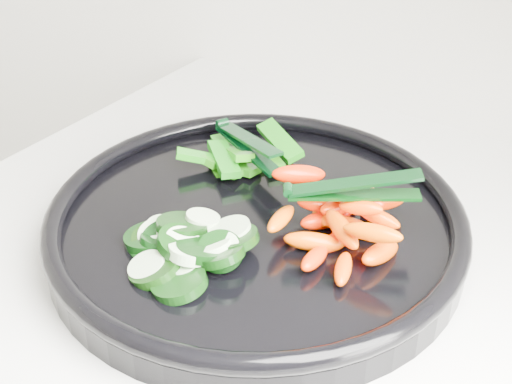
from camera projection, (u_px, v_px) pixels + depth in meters
The scene contains 6 objects.
veggie_tray at pixel (256, 224), 0.64m from camera, with size 0.45×0.45×0.04m.
cucumber_pile at pixel (182, 244), 0.59m from camera, with size 0.13×0.12×0.04m.
carrot_pile at pixel (343, 219), 0.61m from camera, with size 0.14×0.15×0.05m.
pepper_pile at pixel (240, 157), 0.71m from camera, with size 0.11×0.12×0.04m.
tong_carrot at pixel (350, 189), 0.59m from camera, with size 0.10×0.08×0.02m.
tong_pepper at pixel (246, 143), 0.70m from camera, with size 0.11×0.06×0.02m.
Camera 1 is at (-0.41, 1.26, 1.32)m, focal length 50.00 mm.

